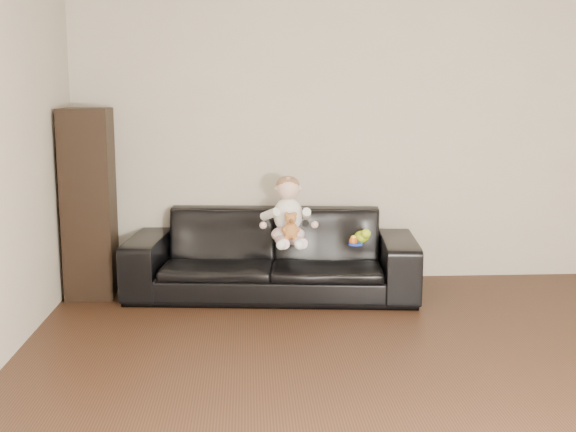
{
  "coord_description": "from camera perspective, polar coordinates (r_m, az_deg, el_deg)",
  "views": [
    {
      "loc": [
        -1.03,
        -3.43,
        1.62
      ],
      "look_at": [
        -0.71,
        2.14,
        0.66
      ],
      "focal_mm": 45.0,
      "sensor_mm": 36.0,
      "label": 1
    }
  ],
  "objects": [
    {
      "name": "toy_blue_disc",
      "position": [
        5.67,
        5.37,
        -2.21
      ],
      "size": [
        0.14,
        0.14,
        0.02
      ],
      "primitive_type": "cylinder",
      "rotation": [
        0.0,
        0.0,
        -0.31
      ],
      "color": "blue",
      "rests_on": "sofa"
    },
    {
      "name": "toy_green",
      "position": [
        5.75,
        5.85,
        -1.65
      ],
      "size": [
        0.14,
        0.16,
        0.1
      ],
      "primitive_type": "ellipsoid",
      "rotation": [
        0.0,
        0.0,
        -0.19
      ],
      "color": "#AFD418",
      "rests_on": "sofa"
    },
    {
      "name": "wall_back",
      "position": [
        6.28,
        6.22,
        6.76
      ],
      "size": [
        5.0,
        0.0,
        5.0
      ],
      "primitive_type": "plane",
      "rotation": [
        1.57,
        0.0,
        0.0
      ],
      "color": "#BEB49F",
      "rests_on": "ground"
    },
    {
      "name": "teddy_bear",
      "position": [
        5.5,
        0.21,
        -0.81
      ],
      "size": [
        0.12,
        0.12,
        0.21
      ],
      "rotation": [
        0.0,
        0.0,
        0.1
      ],
      "color": "#AA6630",
      "rests_on": "sofa"
    },
    {
      "name": "sofa",
      "position": [
        5.83,
        -1.26,
        -2.99
      ],
      "size": [
        2.38,
        1.12,
        0.67
      ],
      "primitive_type": "imported",
      "rotation": [
        0.0,
        0.0,
        -0.1
      ],
      "color": "black",
      "rests_on": "floor"
    },
    {
      "name": "baby",
      "position": [
        5.65,
        0.01,
        0.13
      ],
      "size": [
        0.4,
        0.48,
        0.53
      ],
      "rotation": [
        0.0,
        0.0,
        0.26
      ],
      "color": "#FDD5D9",
      "rests_on": "sofa"
    },
    {
      "name": "shelf_item",
      "position": [
        5.94,
        -15.38,
        4.24
      ],
      "size": [
        0.2,
        0.26,
        0.28
      ],
      "primitive_type": "cube",
      "rotation": [
        0.0,
        0.0,
        0.06
      ],
      "color": "silver",
      "rests_on": "cabinet"
    },
    {
      "name": "floor",
      "position": [
        3.94,
        12.64,
        -14.83
      ],
      "size": [
        5.5,
        5.5,
        0.0
      ],
      "primitive_type": "plane",
      "color": "#362013",
      "rests_on": "ground"
    },
    {
      "name": "cabinet",
      "position": [
        5.98,
        -15.42,
        1.02
      ],
      "size": [
        0.41,
        0.54,
        1.5
      ],
      "primitive_type": "cube",
      "rotation": [
        0.0,
        0.0,
        0.06
      ],
      "color": "black",
      "rests_on": "floor"
    },
    {
      "name": "toy_rattle",
      "position": [
        5.66,
        5.18,
        -1.98
      ],
      "size": [
        0.08,
        0.08,
        0.07
      ],
      "primitive_type": "sphere",
      "rotation": [
        0.0,
        0.0,
        -0.27
      ],
      "color": "#C85517",
      "rests_on": "sofa"
    }
  ]
}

